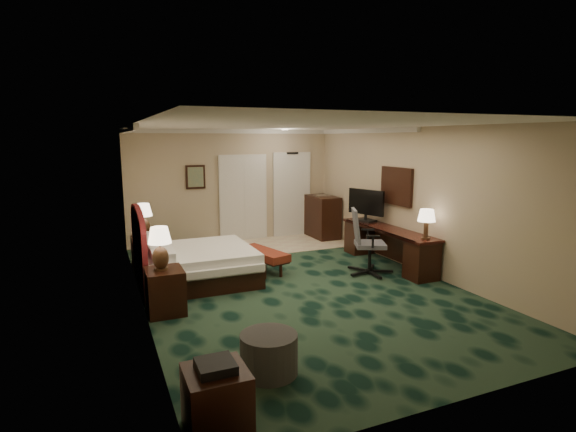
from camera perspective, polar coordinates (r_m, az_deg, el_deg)
name	(u,v)px	position (r m, az deg, el deg)	size (l,w,h in m)	color
floor	(296,285)	(7.79, 0.99, -8.81)	(5.00, 7.50, 0.00)	black
ceiling	(296,125)	(7.38, 1.05, 11.47)	(5.00, 7.50, 0.00)	white
wall_back	(233,186)	(10.97, -7.05, 3.81)	(5.00, 0.00, 2.70)	tan
wall_front	(465,266)	(4.39, 21.57, -5.94)	(5.00, 0.00, 2.70)	tan
wall_left	(139,218)	(6.84, -18.45, -0.26)	(0.00, 7.50, 2.70)	tan
wall_right	(417,200)	(8.78, 16.09, 2.00)	(0.00, 7.50, 2.70)	tan
crown_molding	(296,128)	(7.38, 1.05, 11.08)	(5.00, 7.50, 0.10)	silver
tile_patch	(280,244)	(10.69, -0.97, -3.58)	(3.20, 1.70, 0.01)	beige
headboard	(139,246)	(7.96, -18.39, -3.68)	(0.12, 2.00, 1.40)	#4C151F
entry_door	(292,195)	(11.50, 0.47, 2.66)	(1.02, 0.06, 2.18)	silver
closet_doors	(243,198)	(11.03, -5.71, 2.31)	(1.20, 0.06, 2.10)	beige
wall_art	(195,177)	(10.69, -11.67, 4.88)	(0.45, 0.06, 0.55)	slate
wall_mirror	(396,186)	(9.20, 13.60, 3.71)	(0.05, 0.95, 0.75)	white
bed	(199,265)	(8.08, -11.27, -6.11)	(1.86, 1.72, 0.59)	white
nightstand_near	(165,291)	(6.77, -15.33, -9.19)	(0.52, 0.59, 0.65)	black
nightstand_far	(144,251)	(9.35, -17.79, -4.24)	(0.46, 0.53, 0.58)	black
lamp_near	(160,249)	(6.60, -15.93, -3.99)	(0.33, 0.33, 0.62)	black
lamp_far	(144,220)	(9.24, -17.87, -0.50)	(0.35, 0.35, 0.65)	black
bed_bench	(263,260)	(8.59, -3.14, -5.63)	(0.41, 1.19, 0.40)	maroon
ottoman	(269,354)	(5.02, -2.44, -17.08)	(0.62, 0.62, 0.44)	#2F2F2F
side_table	(217,401)	(4.18, -9.05, -22.20)	(0.52, 0.52, 0.57)	black
desk	(387,246)	(9.14, 12.50, -3.79)	(0.55, 2.57, 0.74)	black
tv	(366,206)	(9.59, 9.87, 1.29)	(0.07, 0.89, 0.69)	black
desk_lamp	(426,224)	(8.21, 17.15, -0.98)	(0.31, 0.31, 0.54)	black
desk_chair	(370,242)	(8.43, 10.39, -3.22)	(0.71, 0.66, 1.22)	#545458
minibar	(322,217)	(11.38, 4.39, -0.10)	(0.56, 1.00, 1.06)	black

